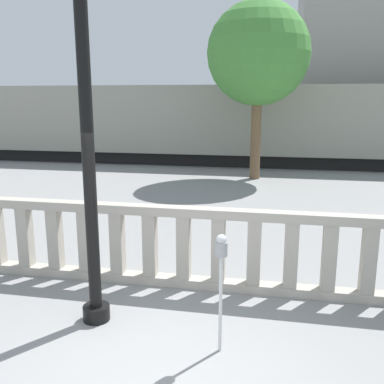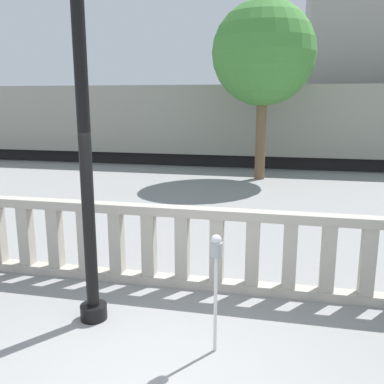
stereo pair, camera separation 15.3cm
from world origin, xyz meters
TOP-DOWN VIEW (x-y plane):
  - balustrade at (-0.00, 2.48)m, footprint 16.56×0.24m
  - lamppost at (-1.20, 1.21)m, footprint 0.36×0.36m
  - parking_meter at (0.52, 0.82)m, footprint 0.14×0.14m
  - train_near at (-1.21, 15.77)m, footprint 29.93×3.10m
  - train_far at (0.93, 28.55)m, footprint 23.81×2.99m
  - tree_left at (0.33, 12.08)m, footprint 3.61×3.61m

SIDE VIEW (x-z plane):
  - balustrade at x=0.00m, z-range 0.00..1.29m
  - parking_meter at x=0.52m, z-range 0.39..1.82m
  - train_near at x=-1.21m, z-range -0.22..3.85m
  - train_far at x=0.93m, z-range -0.21..4.15m
  - lamppost at x=-1.20m, z-range 0.13..7.17m
  - tree_left at x=0.33m, z-range 1.30..7.55m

